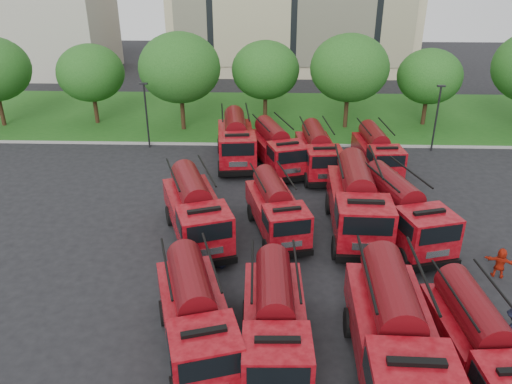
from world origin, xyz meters
TOP-DOWN VIEW (x-y plane):
  - ground at (0.00, 0.00)m, footprint 140.00×140.00m
  - lawn at (0.00, 26.00)m, footprint 70.00×16.00m
  - curb at (0.00, 17.90)m, footprint 70.00×0.30m
  - side_building at (-30.00, 44.00)m, footprint 18.00×12.00m
  - tree_1 at (-16.00, 23.00)m, footprint 5.71×5.71m
  - tree_2 at (-8.00, 21.50)m, footprint 6.72×6.72m
  - tree_3 at (-1.00, 24.00)m, footprint 5.88×5.88m
  - tree_4 at (6.00, 22.50)m, footprint 6.55×6.55m
  - tree_5 at (13.00, 23.50)m, footprint 5.46×5.46m
  - lamp_post_0 at (-10.00, 17.20)m, footprint 0.60×0.25m
  - lamp_post_1 at (12.00, 17.20)m, footprint 0.60×0.25m
  - fire_truck_0 at (-3.16, -4.70)m, footprint 4.18×7.20m
  - fire_truck_1 at (-0.18, -4.88)m, footprint 2.63×6.77m
  - fire_truck_2 at (4.00, -5.80)m, footprint 3.03×7.85m
  - fire_truck_3 at (6.98, -5.98)m, footprint 2.83×6.75m
  - fire_truck_4 at (-4.33, 3.59)m, footprint 4.70×7.62m
  - fire_truck_5 at (-0.10, 4.27)m, footprint 3.65×6.68m
  - fire_truck_6 at (4.25, 4.57)m, footprint 3.10×7.97m
  - fire_truck_7 at (6.43, 3.80)m, footprint 4.34×7.62m
  - fire_truck_8 at (-2.96, 14.48)m, footprint 3.31×7.54m
  - fire_truck_9 at (-0.04, 13.30)m, footprint 4.27×7.09m
  - fire_truck_10 at (2.79, 12.66)m, footprint 2.96×6.85m
  - fire_truck_11 at (6.90, 13.07)m, footprint 2.74×6.48m
  - firefighter_3 at (8.85, -4.43)m, footprint 1.36×0.90m
  - firefighter_4 at (-2.82, 0.82)m, footprint 0.94×0.87m
  - firefighter_5 at (10.39, 0.46)m, footprint 1.53×1.07m

SIDE VIEW (x-z plane):
  - ground at x=0.00m, z-range 0.00..0.00m
  - firefighter_3 at x=8.85m, z-range -0.96..0.96m
  - firefighter_4 at x=-2.82m, z-range -0.80..0.80m
  - firefighter_5 at x=10.39m, z-range -0.75..0.75m
  - lawn at x=0.00m, z-range 0.00..0.12m
  - curb at x=0.00m, z-range 0.00..0.14m
  - fire_truck_11 at x=6.90m, z-range 0.01..2.88m
  - fire_truck_5 at x=-0.10m, z-range 0.01..2.90m
  - fire_truck_3 at x=6.98m, z-range 0.01..3.01m
  - fire_truck_10 at x=2.79m, z-range 0.01..3.04m
  - fire_truck_1 at x=-0.18m, z-range 0.01..3.06m
  - fire_truck_9 at x=-0.04m, z-range 0.01..3.07m
  - fire_truck_0 at x=-3.16m, z-range 0.01..3.12m
  - fire_truck_4 at x=-4.33m, z-range 0.01..3.30m
  - fire_truck_7 at x=6.43m, z-range 0.01..3.30m
  - fire_truck_8 at x=-2.96m, z-range 0.01..3.34m
  - fire_truck_2 at x=4.00m, z-range 0.01..3.55m
  - fire_truck_6 at x=4.25m, z-range 0.01..3.60m
  - lamp_post_0 at x=-10.00m, z-range 0.34..5.45m
  - lamp_post_1 at x=12.00m, z-range 0.34..5.45m
  - tree_5 at x=13.00m, z-range 1.01..7.69m
  - tree_1 at x=-16.00m, z-range 1.06..8.04m
  - tree_3 at x=-1.00m, z-range 1.09..8.28m
  - side_building at x=-30.00m, z-range 0.00..10.00m
  - tree_4 at x=6.00m, z-range 1.21..9.23m
  - tree_2 at x=-8.00m, z-range 1.25..9.46m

